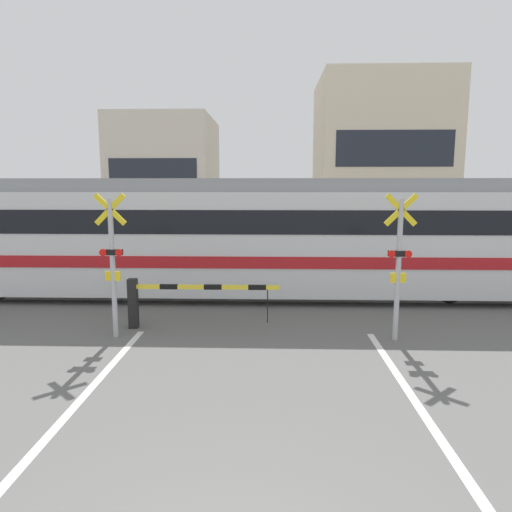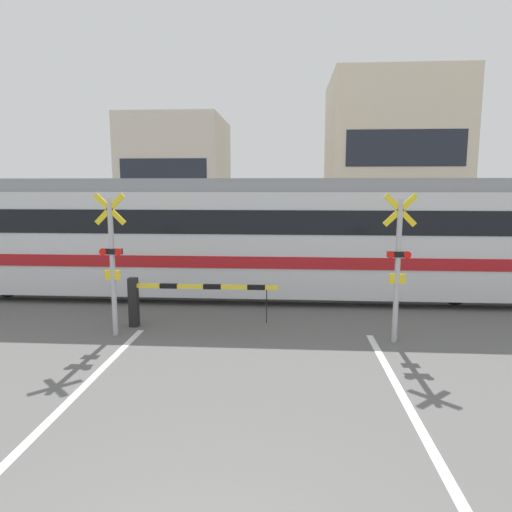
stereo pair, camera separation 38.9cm
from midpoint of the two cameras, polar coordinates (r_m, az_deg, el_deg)
rail_track_near at (r=13.00m, az=1.45°, el=-5.51°), size 50.00×0.10×0.08m
rail_track_far at (r=14.40m, az=1.70°, el=-4.10°), size 50.00×0.10×0.08m
commuter_train at (r=13.48m, az=-2.88°, el=2.77°), size 20.71×2.83×3.44m
crossing_barrier_near at (r=10.67m, az=-9.90°, el=-4.84°), size 3.46×0.20×1.15m
crossing_barrier_far at (r=16.55m, az=8.91°, el=0.02°), size 3.46×0.20×1.15m
crossing_signal_left at (r=10.17m, az=-16.50°, el=-0.29°), size 0.68×0.15×3.10m
crossing_signal_right at (r=9.85m, az=18.39°, el=-0.66°), size 0.68×0.15×3.10m
pedestrian at (r=19.33m, az=2.11°, el=1.75°), size 0.38×0.22×1.56m
building_left_of_street at (r=28.72m, az=-9.31°, el=9.40°), size 5.65×6.81×7.24m
building_right_of_street at (r=28.70m, az=16.90°, el=11.32°), size 7.32×6.81×9.42m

